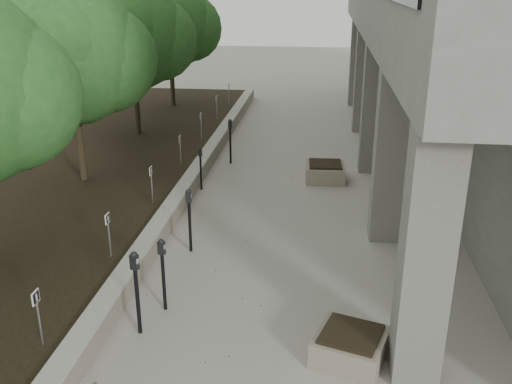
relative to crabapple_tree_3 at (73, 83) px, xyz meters
The scene contains 20 objects.
retaining_wall 4.25m from the crabapple_tree_3, 18.58° to the left, with size 0.39×26.00×0.50m, color gray, non-canonical shape.
planting_bed 3.16m from the crabapple_tree_3, 124.99° to the left, with size 7.00×26.00×0.40m, color black.
crabapple_tree_3 is the anchor object (origin of this frame).
crabapple_tree_4 5.00m from the crabapple_tree_3, 90.00° to the left, with size 4.60×4.00×5.44m, color #245821, non-canonical shape.
crabapple_tree_5 10.00m from the crabapple_tree_3, 90.00° to the left, with size 4.60×4.00×5.44m, color #245821, non-canonical shape.
parking_sign_2 8.20m from the crabapple_tree_3, 71.91° to the right, with size 0.04×0.22×0.96m, color black, non-canonical shape.
parking_sign_3 5.59m from the crabapple_tree_3, 61.43° to the right, with size 0.04×0.22×0.96m, color black, non-canonical shape.
parking_sign_4 3.64m from the crabapple_tree_3, 31.48° to the right, with size 0.04×0.22×0.96m, color black, non-canonical shape.
parking_sign_5 3.64m from the crabapple_tree_3, 31.48° to the left, with size 0.04×0.22×0.96m, color black, non-canonical shape.
parking_sign_6 5.59m from the crabapple_tree_3, 61.43° to the left, with size 0.04×0.22×0.96m, color black, non-canonical shape.
parking_sign_7 8.20m from the crabapple_tree_3, 71.91° to the left, with size 0.04×0.22×0.96m, color black, non-canonical shape.
parking_sign_8 11.01m from the crabapple_tree_3, 76.87° to the left, with size 0.04×0.22×0.96m, color black, non-canonical shape.
parking_meter_1 7.78m from the crabapple_tree_3, 60.45° to the right, with size 0.16×0.11×1.57m, color black, non-canonical shape.
parking_meter_2 7.29m from the crabapple_tree_3, 55.54° to the right, with size 0.14×0.10×1.44m, color black, non-canonical shape.
parking_meter_3 5.58m from the crabapple_tree_3, 40.62° to the right, with size 0.15×0.11×1.49m, color black, non-canonical shape.
parking_meter_4 4.13m from the crabapple_tree_3, 10.74° to the left, with size 0.13×0.09×1.29m, color black, non-canonical shape.
parking_meter_5 5.41m from the crabapple_tree_3, 40.45° to the left, with size 0.15×0.11×1.50m, color black, non-canonical shape.
planter_front 10.31m from the crabapple_tree_3, 43.00° to the right, with size 1.07×1.07×0.50m, color gray, non-canonical shape.
planter_back 7.61m from the crabapple_tree_3, 15.41° to the left, with size 1.15×1.15×0.54m, color gray, non-canonical shape.
berry_scatter 6.38m from the crabapple_tree_3, 32.55° to the right, with size 3.30×14.10×0.02m, color maroon, non-canonical shape.
Camera 1 is at (1.84, -6.47, 5.78)m, focal length 39.70 mm.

